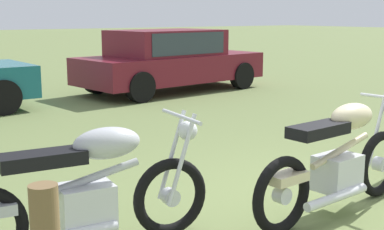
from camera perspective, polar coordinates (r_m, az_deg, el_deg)
name	(u,v)px	position (r m, az deg, el deg)	size (l,w,h in m)	color
ground_plane	(324,206)	(5.22, 14.09, -9.50)	(120.00, 120.00, 0.00)	olive
motorcycle_silver	(86,192)	(4.05, -11.33, -8.13)	(2.09, 0.64, 1.02)	black
motorcycle_cream	(338,160)	(4.94, 15.52, -4.72)	(2.11, 0.64, 1.02)	black
car_burgundy	(169,57)	(12.36, -2.48, 6.24)	(4.64, 2.33, 1.43)	maroon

